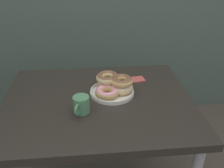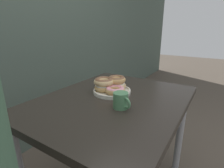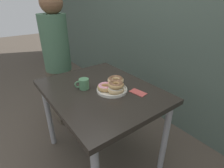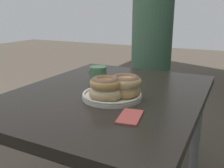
# 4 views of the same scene
# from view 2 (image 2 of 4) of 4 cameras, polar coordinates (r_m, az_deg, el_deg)

# --- Properties ---
(wall_back) EXTENTS (8.00, 0.05, 2.60)m
(wall_back) POSITION_cam_2_polar(r_m,az_deg,el_deg) (1.70, -30.88, 20.98)
(wall_back) COLOR #47564C
(wall_back) RESTS_ON ground_plane
(dining_table) EXTENTS (1.00, 0.79, 0.73)m
(dining_table) POSITION_cam_2_polar(r_m,az_deg,el_deg) (1.09, 0.21, -8.94)
(dining_table) COLOR #28231E
(dining_table) RESTS_ON ground_plane
(donut_plate) EXTENTS (0.26, 0.25, 0.10)m
(donut_plate) POSITION_cam_2_polar(r_m,az_deg,el_deg) (1.13, -0.21, -0.61)
(donut_plate) COLOR silver
(donut_plate) RESTS_ON dining_table
(coffee_mug) EXTENTS (0.08, 0.11, 0.09)m
(coffee_mug) POSITION_cam_2_polar(r_m,az_deg,el_deg) (0.91, 2.97, -5.34)
(coffee_mug) COLOR #4C7F56
(coffee_mug) RESTS_ON dining_table
(napkin) EXTENTS (0.14, 0.09, 0.01)m
(napkin) POSITION_cam_2_polar(r_m,az_deg,el_deg) (1.33, -1.76, 0.32)
(napkin) COLOR #BC4C47
(napkin) RESTS_ON dining_table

